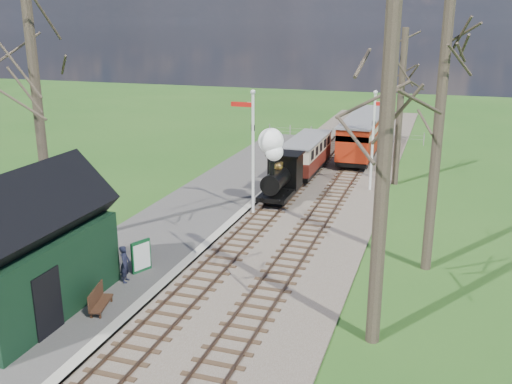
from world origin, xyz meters
TOP-DOWN VIEW (x-y plane):
  - distant_hills at (1.40, 64.38)m, footprint 114.40×48.00m
  - ballast_bed at (1.30, 22.00)m, footprint 8.00×60.00m
  - track_near at (0.00, 22.00)m, footprint 1.60×60.00m
  - track_far at (2.60, 22.00)m, footprint 1.60×60.00m
  - platform at (-3.50, 14.00)m, footprint 5.00×44.00m
  - coping_strip at (-1.20, 14.00)m, footprint 0.40×44.00m
  - station_shed at (-4.30, 4.00)m, footprint 3.25×6.30m
  - semaphore_near at (-0.77, 16.00)m, footprint 1.22×0.24m
  - semaphore_far at (4.37, 22.00)m, footprint 1.22×0.24m
  - bare_trees at (1.33, 10.10)m, footprint 15.51×22.39m
  - fence_line at (0.30, 36.00)m, footprint 12.60×0.08m
  - locomotive at (-0.01, 18.29)m, footprint 1.62×3.78m
  - coach at (0.00, 24.34)m, footprint 1.89×6.48m
  - red_carriage_a at (2.60, 28.22)m, footprint 2.22×5.51m
  - red_carriage_b at (2.60, 33.72)m, footprint 2.22×5.51m
  - sign_board at (-2.40, 7.86)m, footprint 0.42×0.81m
  - bench at (-2.25, 4.74)m, footprint 0.70×1.39m
  - person at (-2.51, 6.88)m, footprint 0.45×0.57m

SIDE VIEW (x-z plane):
  - distant_hills at x=1.40m, z-range -27.22..-5.20m
  - ballast_bed at x=1.30m, z-range 0.00..0.10m
  - track_near at x=0.00m, z-range 0.02..0.17m
  - track_far at x=2.60m, z-range 0.02..0.17m
  - platform at x=-3.50m, z-range 0.00..0.20m
  - coping_strip at x=-1.20m, z-range 0.00..0.21m
  - fence_line at x=0.30m, z-range 0.05..1.05m
  - bench at x=-2.25m, z-range 0.18..0.94m
  - sign_board at x=-2.40m, z-range 0.20..1.44m
  - person at x=-2.51m, z-range 0.20..1.59m
  - coach at x=0.00m, z-range 0.39..2.38m
  - red_carriage_a at x=2.60m, z-range 0.43..2.77m
  - red_carriage_b at x=2.60m, z-range 0.43..2.77m
  - locomotive at x=-0.01m, z-range -0.14..3.91m
  - station_shed at x=-4.30m, z-range -0.12..4.66m
  - semaphore_far at x=4.37m, z-range 0.49..6.21m
  - semaphore_near at x=-0.77m, z-range 0.51..6.73m
  - bare_trees at x=1.33m, z-range -0.79..11.21m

